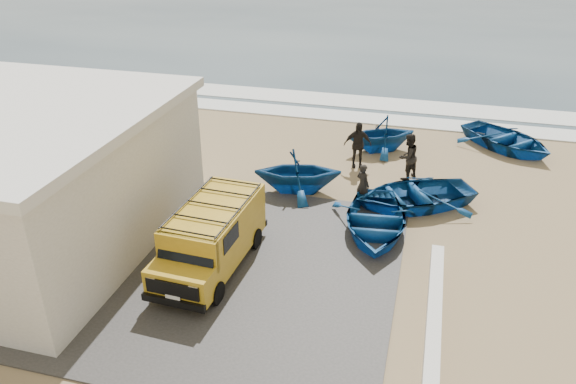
# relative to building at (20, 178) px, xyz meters

# --- Properties ---
(ground) EXTENTS (160.00, 160.00, 0.00)m
(ground) POSITION_rel_building_xyz_m (7.50, 2.00, -2.16)
(ground) COLOR #998058
(slab) EXTENTS (12.00, 10.00, 0.05)m
(slab) POSITION_rel_building_xyz_m (5.50, -0.00, -2.14)
(slab) COLOR #423F3C
(slab) RESTS_ON ground
(surf_line) EXTENTS (180.00, 1.60, 0.06)m
(surf_line) POSITION_rel_building_xyz_m (7.50, 14.00, -2.13)
(surf_line) COLOR white
(surf_line) RESTS_ON ground
(surf_wash) EXTENTS (180.00, 2.20, 0.04)m
(surf_wash) POSITION_rel_building_xyz_m (7.50, 16.50, -2.14)
(surf_wash) COLOR white
(surf_wash) RESTS_ON ground
(building) EXTENTS (8.40, 9.40, 4.30)m
(building) POSITION_rel_building_xyz_m (0.00, 0.00, 0.00)
(building) COLOR silver
(building) RESTS_ON ground
(parapet) EXTENTS (0.35, 6.00, 0.55)m
(parapet) POSITION_rel_building_xyz_m (12.50, -1.00, -1.89)
(parapet) COLOR silver
(parapet) RESTS_ON ground
(van) EXTENTS (2.05, 4.65, 1.96)m
(van) POSITION_rel_building_xyz_m (6.14, 0.07, -1.11)
(van) COLOR gold
(van) RESTS_ON ground
(boat_near_left) EXTENTS (3.41, 4.45, 0.86)m
(boat_near_left) POSITION_rel_building_xyz_m (10.49, 3.18, -1.73)
(boat_near_left) COLOR #114889
(boat_near_left) RESTS_ON ground
(boat_near_right) EXTENTS (5.27, 4.79, 0.89)m
(boat_near_right) POSITION_rel_building_xyz_m (11.58, 5.35, -1.72)
(boat_near_right) COLOR #114889
(boat_near_right) RESTS_ON ground
(boat_mid_left) EXTENTS (3.73, 3.41, 1.67)m
(boat_mid_left) POSITION_rel_building_xyz_m (7.38, 5.35, -1.33)
(boat_mid_left) COLOR #114889
(boat_mid_left) RESTS_ON ground
(boat_far_left) EXTENTS (3.85, 3.68, 1.57)m
(boat_far_left) POSITION_rel_building_xyz_m (9.88, 10.08, -1.38)
(boat_far_left) COLOR #114889
(boat_far_left) RESTS_ON ground
(boat_far_right) EXTENTS (5.20, 5.15, 0.88)m
(boat_far_right) POSITION_rel_building_xyz_m (15.16, 11.68, -1.72)
(boat_far_right) COLOR #114889
(boat_far_right) RESTS_ON ground
(fisherman_front) EXTENTS (0.67, 0.63, 1.54)m
(fisherman_front) POSITION_rel_building_xyz_m (9.81, 5.02, -1.39)
(fisherman_front) COLOR black
(fisherman_front) RESTS_ON ground
(fisherman_middle) EXTENTS (1.10, 1.13, 1.83)m
(fisherman_middle) POSITION_rel_building_xyz_m (11.18, 7.57, -1.25)
(fisherman_middle) COLOR black
(fisherman_middle) RESTS_ON ground
(fisherman_back) EXTENTS (1.19, 0.73, 1.89)m
(fisherman_back) POSITION_rel_building_xyz_m (9.14, 8.19, -1.22)
(fisherman_back) COLOR black
(fisherman_back) RESTS_ON ground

